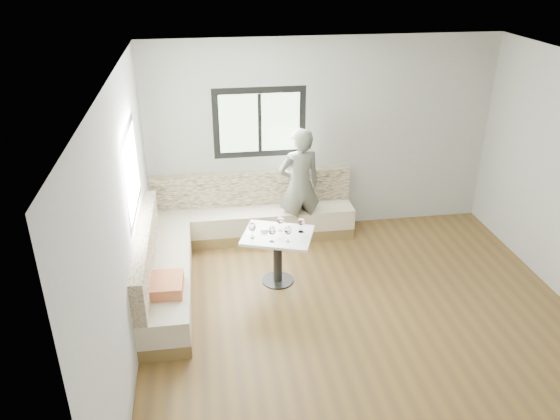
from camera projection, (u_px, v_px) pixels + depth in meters
name	position (u px, v px, depth m)	size (l,w,h in m)	color
room	(365.00, 209.00, 5.63)	(5.01, 5.01, 2.81)	brown
banquette	(217.00, 240.00, 7.27)	(2.90, 2.80, 0.95)	olive
table	(278.00, 246.00, 6.76)	(1.00, 0.88, 0.68)	black
person	(299.00, 186.00, 7.65)	(0.61, 0.40, 1.67)	#606259
olive_ramekin	(264.00, 230.00, 6.75)	(0.09, 0.09, 0.04)	white
wine_glass_a	(252.00, 227.00, 6.54)	(0.09, 0.09, 0.20)	white
wine_glass_b	(272.00, 231.00, 6.46)	(0.09, 0.09, 0.20)	white
wine_glass_c	(288.00, 231.00, 6.47)	(0.09, 0.09, 0.20)	white
wine_glass_d	(280.00, 220.00, 6.71)	(0.09, 0.09, 0.20)	white
wine_glass_e	(301.00, 222.00, 6.68)	(0.09, 0.09, 0.20)	white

